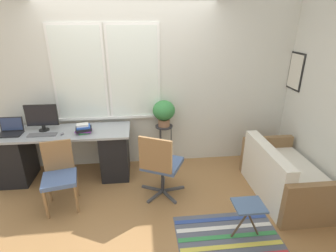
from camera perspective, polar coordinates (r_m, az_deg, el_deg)
The scene contains 16 objects.
ground_plane at distance 4.00m, azimuth -7.28°, elevation -12.39°, with size 14.00×14.00×0.00m, color #9E7042.
wall_back_with_window at distance 4.09m, azimuth -8.35°, elevation 9.22°, with size 9.00×0.12×2.70m.
wall_right_with_picture at distance 4.18m, azimuth 29.48°, elevation 6.79°, with size 0.08×9.00×2.70m.
desk at distance 4.21m, azimuth -21.30°, elevation -5.54°, with size 1.92×0.61×0.76m.
laptop at distance 4.29m, azimuth -31.08°, elevation -0.85°, with size 0.31×0.23×0.22m.
monitor at distance 4.14m, azimuth -25.79°, elevation 1.82°, with size 0.44×0.14×0.39m.
keyboard at distance 4.04m, azimuth -25.69°, elevation -1.75°, with size 0.38×0.11×0.02m.
mouse at distance 3.95m, azimuth -22.08°, elevation -1.53°, with size 0.04×0.07×0.04m.
book_stack at distance 3.88m, azimuth -17.91°, elevation -0.54°, with size 0.24×0.21×0.14m.
desk_chair_wooden at distance 3.63m, azimuth -22.59°, elevation -9.58°, with size 0.48×0.48×0.85m.
office_chair_swivel at distance 3.49m, azimuth -1.68°, elevation -8.24°, with size 0.63×0.65×0.94m.
couch_loveseat at distance 3.97m, azimuth 23.87°, elevation -10.24°, with size 0.78×1.33×0.73m.
plant_stand at distance 4.17m, azimuth -0.88°, elevation -1.03°, with size 0.27×0.27×0.70m.
potted_plant at distance 4.05m, azimuth -0.90°, elevation 3.17°, with size 0.34×0.34×0.41m.
floor_rug_striped at distance 3.26m, azimuth 12.97°, elevation -22.42°, with size 1.16×0.75×0.01m.
folding_stool at distance 3.07m, azimuth 17.13°, elevation -16.81°, with size 0.33×0.28×0.44m.
Camera 1 is at (0.14, -3.29, 2.28)m, focal length 28.00 mm.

